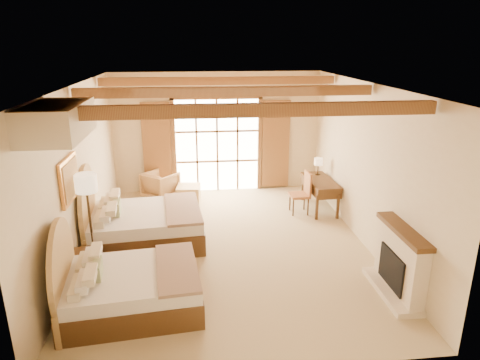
{
  "coord_description": "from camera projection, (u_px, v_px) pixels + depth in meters",
  "views": [
    {
      "loc": [
        -0.61,
        -7.8,
        3.95
      ],
      "look_at": [
        0.26,
        0.2,
        1.33
      ],
      "focal_mm": 32.0,
      "sensor_mm": 36.0,
      "label": 1
    }
  ],
  "objects": [
    {
      "name": "floor",
      "position": [
        228.0,
        246.0,
        8.66
      ],
      "size": [
        7.0,
        7.0,
        0.0
      ],
      "primitive_type": "plane",
      "color": "tan",
      "rests_on": "ground"
    },
    {
      "name": "wall_back",
      "position": [
        217.0,
        133.0,
        11.47
      ],
      "size": [
        5.5,
        0.0,
        5.5
      ],
      "primitive_type": "plane",
      "rotation": [
        1.57,
        0.0,
        0.0
      ],
      "color": "beige",
      "rests_on": "ground"
    },
    {
      "name": "wall_left",
      "position": [
        79.0,
        175.0,
        7.88
      ],
      "size": [
        0.0,
        7.0,
        7.0
      ],
      "primitive_type": "plane",
      "rotation": [
        1.57,
        0.0,
        1.57
      ],
      "color": "beige",
      "rests_on": "ground"
    },
    {
      "name": "wall_right",
      "position": [
        366.0,
        166.0,
        8.45
      ],
      "size": [
        0.0,
        7.0,
        7.0
      ],
      "primitive_type": "plane",
      "rotation": [
        1.57,
        0.0,
        -1.57
      ],
      "color": "beige",
      "rests_on": "ground"
    },
    {
      "name": "ceiling",
      "position": [
        227.0,
        85.0,
        7.67
      ],
      "size": [
        7.0,
        7.0,
        0.0
      ],
      "primitive_type": "plane",
      "rotation": [
        3.14,
        0.0,
        0.0
      ],
      "color": "#B57137",
      "rests_on": "ground"
    },
    {
      "name": "ceiling_beams",
      "position": [
        227.0,
        92.0,
        7.7
      ],
      "size": [
        5.39,
        4.6,
        0.18
      ],
      "primitive_type": null,
      "color": "olive",
      "rests_on": "ceiling"
    },
    {
      "name": "french_doors",
      "position": [
        217.0,
        146.0,
        11.52
      ],
      "size": [
        3.95,
        0.08,
        2.6
      ],
      "color": "white",
      "rests_on": "ground"
    },
    {
      "name": "fireplace",
      "position": [
        399.0,
        265.0,
        6.88
      ],
      "size": [
        0.46,
        1.4,
        1.16
      ],
      "color": "beige",
      "rests_on": "ground"
    },
    {
      "name": "painting",
      "position": [
        70.0,
        179.0,
        7.13
      ],
      "size": [
        0.06,
        0.95,
        0.75
      ],
      "color": "#D1893A",
      "rests_on": "wall_left"
    },
    {
      "name": "canopy_valance",
      "position": [
        57.0,
        121.0,
        5.61
      ],
      "size": [
        0.7,
        1.4,
        0.45
      ],
      "primitive_type": "cube",
      "color": "beige",
      "rests_on": "ceiling"
    },
    {
      "name": "bed_near",
      "position": [
        122.0,
        285.0,
        6.51
      ],
      "size": [
        2.19,
        1.73,
        1.35
      ],
      "rotation": [
        0.0,
        0.0,
        0.1
      ],
      "color": "#4D2D15",
      "rests_on": "floor"
    },
    {
      "name": "bed_far",
      "position": [
        137.0,
        222.0,
        8.65
      ],
      "size": [
        2.41,
        1.91,
        1.5
      ],
      "rotation": [
        0.0,
        0.0,
        0.09
      ],
      "color": "#4D2D15",
      "rests_on": "floor"
    },
    {
      "name": "nightstand",
      "position": [
        88.0,
        268.0,
        7.24
      ],
      "size": [
        0.53,
        0.53,
        0.58
      ],
      "primitive_type": "cube",
      "rotation": [
        0.0,
        0.0,
        0.11
      ],
      "color": "#4D2D15",
      "rests_on": "floor"
    },
    {
      "name": "floor_lamp",
      "position": [
        86.0,
        189.0,
        7.4
      ],
      "size": [
        0.38,
        0.38,
        1.77
      ],
      "color": "#352716",
      "rests_on": "floor"
    },
    {
      "name": "armchair",
      "position": [
        161.0,
        185.0,
        11.19
      ],
      "size": [
        1.08,
        1.08,
        0.71
      ],
      "primitive_type": "imported",
      "rotation": [
        0.0,
        0.0,
        -3.85
      ],
      "color": "#A47745",
      "rests_on": "floor"
    },
    {
      "name": "ottoman",
      "position": [
        189.0,
        194.0,
        10.99
      ],
      "size": [
        0.63,
        0.63,
        0.42
      ],
      "primitive_type": "cube",
      "rotation": [
        0.0,
        0.0,
        -0.11
      ],
      "color": "tan",
      "rests_on": "floor"
    },
    {
      "name": "desk",
      "position": [
        320.0,
        193.0,
        10.44
      ],
      "size": [
        0.67,
        1.42,
        0.75
      ],
      "rotation": [
        0.0,
        0.0,
        0.05
      ],
      "color": "#4D2D15",
      "rests_on": "floor"
    },
    {
      "name": "desk_chair",
      "position": [
        300.0,
        200.0,
        10.23
      ],
      "size": [
        0.47,
        0.47,
        1.02
      ],
      "rotation": [
        0.0,
        0.0,
        0.06
      ],
      "color": "#A4673B",
      "rests_on": "floor"
    },
    {
      "name": "desk_lamp",
      "position": [
        318.0,
        162.0,
        10.64
      ],
      "size": [
        0.21,
        0.21,
        0.43
      ],
      "color": "#352716",
      "rests_on": "desk"
    }
  ]
}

